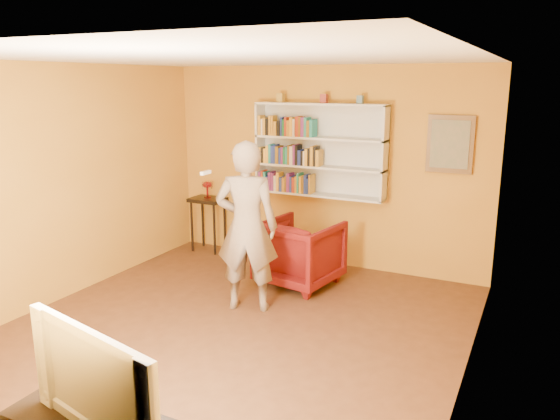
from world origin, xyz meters
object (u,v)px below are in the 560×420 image
object	(u,v)px
ruby_lustre	(207,186)
person	(247,227)
console_table	(208,207)
television	(109,376)
bookshelf	(321,150)
armchair	(300,253)

from	to	relation	value
ruby_lustre	person	world-z (taller)	person
console_table	television	size ratio (longest dim) A/B	0.71
console_table	person	world-z (taller)	person
television	person	bearing A→B (deg)	117.17
bookshelf	person	distance (m)	1.89
bookshelf	person	xyz separation A→B (m)	(-0.15, -1.77, -0.65)
ruby_lustre	television	distance (m)	5.06
ruby_lustre	armchair	xyz separation A→B (m)	(1.80, -0.68, -0.57)
bookshelf	person	bearing A→B (deg)	-94.92
armchair	console_table	bearing A→B (deg)	-11.03
ruby_lustre	television	world-z (taller)	television
bookshelf	armchair	xyz separation A→B (m)	(0.07, -0.83, -1.18)
bookshelf	television	xyz separation A→B (m)	(0.57, -4.66, -0.75)
person	television	world-z (taller)	person
ruby_lustre	television	size ratio (longest dim) A/B	0.21
console_table	television	bearing A→B (deg)	-62.91
person	television	size ratio (longest dim) A/B	1.65
bookshelf	television	distance (m)	4.75
television	armchair	bearing A→B (deg)	110.61
armchair	television	bearing A→B (deg)	107.08
ruby_lustre	armchair	size ratio (longest dim) A/B	0.27
armchair	television	size ratio (longest dim) A/B	0.79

